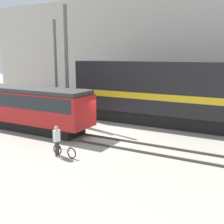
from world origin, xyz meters
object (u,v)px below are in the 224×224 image
at_px(streetcar, 17,104).
at_px(freight_locomotive, 176,93).
at_px(person, 57,138).
at_px(utility_pole_left, 56,72).
at_px(utility_pole_center, 67,66).
at_px(bicycle, 64,151).

bearing_deg(streetcar, freight_locomotive, 31.50).
relative_size(person, utility_pole_left, 0.21).
bearing_deg(freight_locomotive, utility_pole_center, -158.39).
xyz_separation_m(bicycle, utility_pole_center, (-4.76, 6.49, 4.34)).
height_order(freight_locomotive, utility_pole_left, utility_pole_left).
height_order(freight_locomotive, streetcar, freight_locomotive).
bearing_deg(bicycle, utility_pole_left, 132.11).
xyz_separation_m(freight_locomotive, streetcar, (-10.39, -6.37, -0.82)).
bearing_deg(bicycle, freight_locomotive, 71.26).
relative_size(streetcar, bicycle, 7.63).
bearing_deg(person, utility_pole_center, 123.34).
relative_size(streetcar, utility_pole_center, 1.36).
height_order(freight_locomotive, bicycle, freight_locomotive).
bearing_deg(utility_pole_left, freight_locomotive, 19.19).
height_order(bicycle, utility_pole_center, utility_pole_center).
xyz_separation_m(freight_locomotive, utility_pole_center, (-8.04, -3.18, 2.02)).
height_order(person, utility_pole_center, utility_pole_center).
bearing_deg(utility_pole_center, bicycle, -53.77).
relative_size(freight_locomotive, bicycle, 10.00).
height_order(streetcar, person, streetcar).
height_order(streetcar, utility_pole_center, utility_pole_center).
relative_size(bicycle, person, 0.97).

